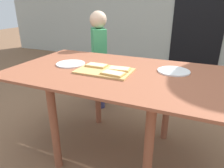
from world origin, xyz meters
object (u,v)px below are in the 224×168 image
Objects in this scene: pizza_slice_near_right at (113,73)px; plate_white_right at (174,71)px; dining_table at (117,84)px; plate_white_left at (71,64)px; pizza_slice_far_right at (119,69)px; pizza_slice_far_left at (97,65)px; child_left at (99,54)px; cutting_board at (104,71)px.

pizza_slice_near_right is 0.72× the size of plate_white_right.
dining_table is 0.42m from plate_white_left.
pizza_slice_far_left is at bearing 177.07° from pizza_slice_far_right.
pizza_slice_far_right is at bearing -53.43° from child_left.
plate_white_left is (-0.42, 0.12, -0.01)m from pizza_slice_near_right.
plate_white_left is 0.21× the size of child_left.
pizza_slice_near_right is (0.00, -0.11, 0.00)m from pizza_slice_far_right.
dining_table is 0.86m from child_left.
dining_table is 10.01× the size of pizza_slice_far_left.
cutting_board is 0.33m from plate_white_left.
dining_table is 4.04× the size of cutting_board.
pizza_slice_near_right is 0.72× the size of plate_white_left.
child_left reaches higher than plate_white_right.
pizza_slice_far_left is 0.69× the size of plate_white_right.
pizza_slice_far_right is (0.02, 0.00, 0.12)m from dining_table.
dining_table is at bearing 98.22° from pizza_slice_near_right.
pizza_slice_near_right is 0.15× the size of child_left.
child_left is (-0.50, 0.70, 0.03)m from dining_table.
child_left is (-0.33, 0.69, -0.09)m from pizza_slice_far_left.
dining_table is 6.87× the size of plate_white_right.
dining_table is 0.42m from plate_white_right.
pizza_slice_near_right is 0.45m from plate_white_right.
pizza_slice_near_right is (0.19, -0.12, 0.00)m from pizza_slice_far_left.
cutting_board is 0.86m from child_left.
child_left reaches higher than pizza_slice_far_left.
plate_white_right is (0.79, 0.14, 0.00)m from plate_white_left.
plate_white_left is 0.70m from child_left.
pizza_slice_far_right reaches higher than dining_table.
pizza_slice_far_right is 1.00× the size of pizza_slice_near_right.
plate_white_right is at bearing 35.47° from pizza_slice_near_right.
cutting_board is at bearing -10.30° from plate_white_left.
dining_table is 6.87× the size of plate_white_left.
child_left is at bearing 115.53° from pizza_slice_far_left.
cutting_board is 0.11m from pizza_slice_far_right.
pizza_slice_far_right is 0.39m from plate_white_right.
plate_white_right is at bearing -31.99° from child_left.
child_left is at bearing 126.57° from pizza_slice_far_right.
dining_table is 9.51× the size of pizza_slice_far_right.
pizza_slice_near_right is (0.09, -0.06, 0.01)m from cutting_board.
pizza_slice_far_right is 0.72× the size of plate_white_left.
child_left is (-0.09, 0.69, -0.08)m from plate_white_left.
pizza_slice_far_right is 0.11m from pizza_slice_near_right.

